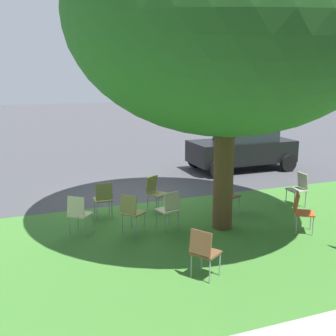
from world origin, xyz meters
The scene contains 13 objects.
ground centered at (0.00, 0.00, 0.00)m, with size 80.00×80.00×0.00m, color #424247.
grass_verge centered at (0.00, 3.20, 0.00)m, with size 48.00×6.00×0.01m, color #3D752D.
street_tree centered at (-1.24, 2.59, 4.55)m, with size 6.65×6.65×7.02m.
chair_0 centered at (-1.82, 1.76, 0.52)m, with size 0.55×0.54×0.88m.
chair_1 centered at (1.11, 1.01, 0.52)m, with size 0.43×0.43×0.88m.
chair_2 centered at (1.83, 1.91, 0.52)m, with size 0.58×0.59×0.88m.
chair_3 centered at (0.20, 4.62, 0.52)m, with size 0.58×0.58×0.88m.
chair_4 centered at (-0.07, 2.29, 0.52)m, with size 0.51×0.52×0.88m.
chair_5 centered at (-2.70, 3.44, 0.52)m, with size 0.58×0.57×0.88m.
chair_6 centered at (0.76, 2.19, 0.52)m, with size 0.59×0.58×0.88m.
chair_8 centered at (-3.84, 1.89, 0.52)m, with size 0.43×0.43×0.88m.
chair_9 centered at (-0.23, 0.91, 0.52)m, with size 0.57×0.58×0.88m.
parked_car centered at (-4.69, -2.40, 0.84)m, with size 3.70×1.92×1.65m.
Camera 1 is at (3.07, 10.50, 3.39)m, focal length 44.79 mm.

